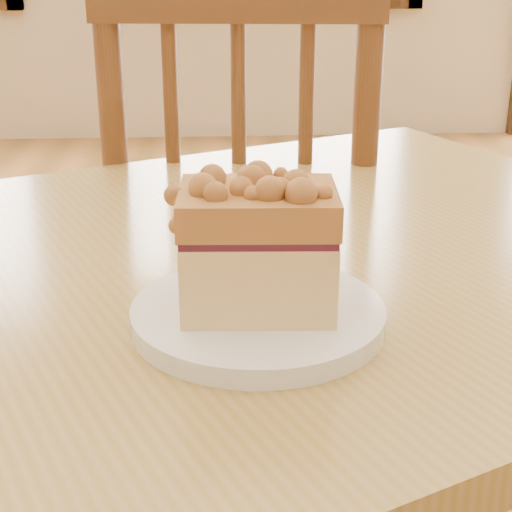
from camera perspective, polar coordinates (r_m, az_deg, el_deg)
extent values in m
cube|color=#341E0E|center=(4.55, 0.62, 18.02)|extent=(1.76, 0.06, 0.08)
cube|color=#A07F3E|center=(0.82, -5.27, -1.80)|extent=(1.46, 1.26, 0.04)
cylinder|color=#341E0E|center=(1.50, 9.34, -6.42)|extent=(0.06, 0.06, 0.71)
cube|color=#5B2E19|center=(1.47, -0.71, -0.50)|extent=(0.51, 0.51, 0.04)
cylinder|color=#5B2E19|center=(1.76, 5.79, -6.44)|extent=(0.04, 0.04, 0.48)
cylinder|color=#5B2E19|center=(1.78, -6.50, -6.22)|extent=(0.04, 0.04, 0.48)
cylinder|color=#5B2E19|center=(1.44, 6.69, -13.52)|extent=(0.04, 0.04, 0.48)
cylinder|color=#5B2E19|center=(1.46, -8.63, -13.16)|extent=(0.04, 0.04, 0.48)
cylinder|color=#5B2E19|center=(1.20, 7.86, 6.88)|extent=(0.04, 0.04, 0.51)
cylinder|color=#5B2E19|center=(1.22, -10.20, 7.00)|extent=(0.04, 0.04, 0.51)
cylinder|color=#5B2E19|center=(1.19, 3.57, 6.45)|extent=(0.02, 0.02, 0.44)
cylinder|color=#5B2E19|center=(1.20, -1.25, 6.51)|extent=(0.02, 0.02, 0.44)
cylinder|color=#5B2E19|center=(1.21, -6.02, 6.52)|extent=(0.02, 0.02, 0.44)
cylinder|color=white|center=(0.68, 0.14, -4.33)|extent=(0.22, 0.22, 0.02)
cylinder|color=white|center=(0.68, 0.14, -4.70)|extent=(0.15, 0.15, 0.01)
cube|color=#F5CD8A|center=(0.66, 0.15, -0.96)|extent=(0.13, 0.10, 0.07)
cube|color=#491428|center=(0.65, 0.15, 2.09)|extent=(0.13, 0.10, 0.01)
cube|color=#AB7835|center=(0.64, 0.15, 3.59)|extent=(0.13, 0.10, 0.03)
sphere|color=#AB7835|center=(0.62, -4.32, 4.70)|extent=(0.02, 0.02, 0.02)
sphere|color=#AB7835|center=(0.62, -2.30, 4.76)|extent=(0.02, 0.02, 0.02)
sphere|color=#AB7835|center=(0.64, 0.67, 5.37)|extent=(0.02, 0.02, 0.02)
sphere|color=#AB7835|center=(0.66, 4.51, 5.57)|extent=(0.01, 0.01, 0.01)
sphere|color=#AB7835|center=(0.67, -0.52, 5.89)|extent=(0.01, 0.01, 0.01)
sphere|color=#AB7835|center=(0.66, -1.86, 5.55)|extent=(0.01, 0.01, 0.01)
sphere|color=#AB7835|center=(0.67, 1.13, 6.10)|extent=(0.02, 0.02, 0.02)
sphere|color=#AB7835|center=(0.67, 4.17, 5.76)|extent=(0.01, 0.01, 0.01)
sphere|color=#AB7835|center=(0.61, 1.79, 4.54)|extent=(0.02, 0.02, 0.02)
sphere|color=#AB7835|center=(0.61, -4.47, 4.20)|extent=(0.01, 0.01, 0.01)
sphere|color=#AB7835|center=(0.64, -3.10, 5.18)|extent=(0.01, 0.01, 0.01)
sphere|color=#AB7835|center=(0.61, 3.68, 4.32)|extent=(0.02, 0.02, 0.02)
sphere|color=#AB7835|center=(0.62, -4.89, 4.76)|extent=(0.02, 0.02, 0.02)
sphere|color=#AB7835|center=(0.64, 0.55, 5.30)|extent=(0.02, 0.02, 0.02)
sphere|color=#AB7835|center=(0.64, 1.51, 5.30)|extent=(0.02, 0.02, 0.02)
sphere|color=#AB7835|center=(0.65, -2.23, 5.33)|extent=(0.02, 0.02, 0.02)
sphere|color=#AB7835|center=(0.65, -0.98, 5.42)|extent=(0.02, 0.02, 0.02)
sphere|color=#AB7835|center=(0.61, 1.47, 4.44)|extent=(0.02, 0.02, 0.02)
sphere|color=#AB7835|center=(0.68, 4.12, 6.21)|extent=(0.03, 0.03, 0.03)
sphere|color=#AB7835|center=(0.60, 1.15, 4.08)|extent=(0.01, 0.01, 0.01)
sphere|color=#AB7835|center=(0.63, -5.75, 0.81)|extent=(0.01, 0.01, 0.01)
sphere|color=#AB7835|center=(0.67, -5.49, 0.64)|extent=(0.01, 0.01, 0.01)
sphere|color=#AB7835|center=(0.68, -5.34, 1.76)|extent=(0.01, 0.01, 0.01)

